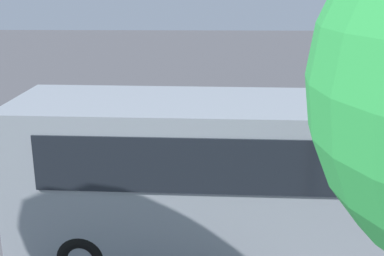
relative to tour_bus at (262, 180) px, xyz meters
name	(u,v)px	position (x,y,z in m)	size (l,w,h in m)	color
ground_plane	(193,165)	(1.48, -4.93, -1.64)	(80.00, 80.00, 0.00)	#4C4C51
tour_bus	(262,180)	(0.00, 0.00, 0.00)	(9.81, 2.87, 3.25)	#8C939E
spectator_far_left	(343,161)	(-2.42, -2.83, -0.66)	(0.58, 0.38, 1.67)	black
spectator_left	(296,159)	(-1.26, -2.96, -0.66)	(0.58, 0.33, 1.66)	black
spectator_centre	(262,157)	(-0.36, -2.99, -0.63)	(0.58, 0.37, 1.71)	black
spectator_right	(224,154)	(0.61, -2.97, -0.56)	(0.57, 0.38, 1.81)	#473823
spectator_far_right	(187,156)	(1.60, -3.04, -0.63)	(0.57, 0.38, 1.71)	black
parked_motorcycle_silver	(164,186)	(2.14, -2.29, -1.16)	(2.04, 0.62, 0.99)	black
parked_motorcycle_dark	(378,191)	(-3.15, -2.10, -1.16)	(2.05, 0.60, 0.99)	black
stunt_motorcycle	(85,115)	(5.53, -8.29, -1.03)	(2.01, 0.79, 1.23)	black
traffic_cone	(133,124)	(3.76, -8.30, -1.34)	(0.34, 0.34, 0.63)	orange
bay_line_a	(307,151)	(-2.26, -6.27, -1.64)	(0.33, 4.97, 0.01)	white
bay_line_b	(221,150)	(0.58, -6.27, -1.64)	(0.29, 4.21, 0.01)	white
bay_line_c	(135,150)	(3.42, -6.27, -1.64)	(0.31, 4.62, 0.01)	white
bay_line_d	(51,149)	(6.26, -6.27, -1.64)	(0.29, 4.04, 0.01)	white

